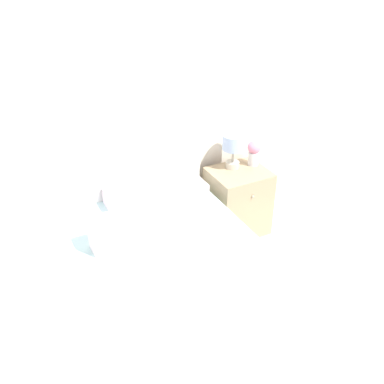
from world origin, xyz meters
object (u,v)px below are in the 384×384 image
Objects in this scene: nightstand at (238,201)px; table_lamp at (233,145)px; flower_vase at (254,152)px; bed at (135,290)px.

table_lamp is (-0.02, 0.09, 0.52)m from nightstand.
table_lamp is 0.22m from flower_vase.
table_lamp is at bearing 31.56° from bed.
bed is 3.20× the size of nightstand.
bed is 1.53m from table_lamp.
bed is at bearing -153.23° from flower_vase.
bed is 1.65m from flower_vase.
flower_vase is (0.18, 0.06, 0.43)m from nightstand.
bed is at bearing -152.03° from nightstand.
bed reaches higher than flower_vase.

